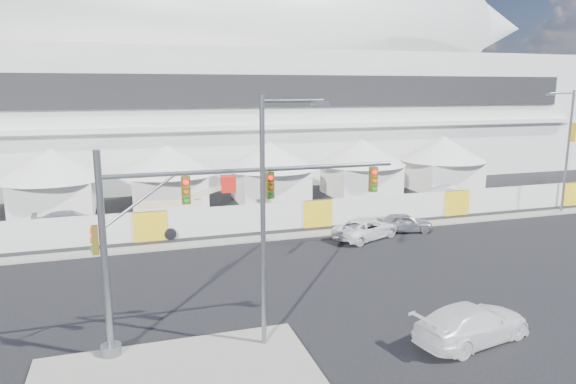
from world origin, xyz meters
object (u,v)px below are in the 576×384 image
object	(u,v)px
pickup_curb	(366,228)
pickup_near	(472,323)
streetlight_curb	(566,143)
lot_car_a	(454,195)
streetlight_median	(269,206)
lot_car_b	(540,192)
sedan_silver	(404,223)
boom_lift	(162,220)
lot_car_c	(71,221)
traffic_mast	(173,237)

from	to	relation	value
pickup_curb	pickup_near	bearing A→B (deg)	147.64
pickup_curb	streetlight_curb	xyz separation A→B (m)	(18.53, 1.93, 5.07)
pickup_curb	lot_car_a	size ratio (longest dim) A/B	1.06
pickup_near	streetlight_median	size ratio (longest dim) A/B	0.55
lot_car_a	pickup_near	bearing A→B (deg)	-172.02
lot_car_b	sedan_silver	bearing A→B (deg)	120.24
sedan_silver	boom_lift	xyz separation A→B (m)	(-16.64, 4.25, 0.43)
sedan_silver	streetlight_median	bearing A→B (deg)	148.14
sedan_silver	streetlight_curb	distance (m)	16.04
pickup_curb	lot_car_c	world-z (taller)	lot_car_c
pickup_near	pickup_curb	bearing A→B (deg)	-21.16
streetlight_median	boom_lift	world-z (taller)	streetlight_median
boom_lift	pickup_curb	bearing A→B (deg)	-14.56
pickup_curb	streetlight_curb	distance (m)	19.31
lot_car_b	streetlight_curb	bearing A→B (deg)	162.35
lot_car_c	traffic_mast	size ratio (longest dim) A/B	0.42
sedan_silver	lot_car_b	bearing A→B (deg)	-56.60
streetlight_curb	boom_lift	size ratio (longest dim) A/B	1.22
pickup_curb	pickup_near	distance (m)	14.69
lot_car_c	streetlight_median	distance (m)	23.08
pickup_curb	streetlight_median	world-z (taller)	streetlight_median
lot_car_a	pickup_curb	bearing A→B (deg)	163.06
pickup_curb	pickup_near	size ratio (longest dim) A/B	0.94
pickup_near	streetlight_curb	size ratio (longest dim) A/B	0.53
lot_car_c	streetlight_curb	bearing A→B (deg)	-105.36
pickup_near	traffic_mast	world-z (taller)	traffic_mast
pickup_curb	streetlight_median	distance (m)	16.85
pickup_near	sedan_silver	bearing A→B (deg)	-32.63
sedan_silver	lot_car_b	world-z (taller)	sedan_silver
streetlight_median	traffic_mast	bearing A→B (deg)	166.75
lot_car_b	streetlight_curb	distance (m)	7.65
sedan_silver	streetlight_curb	xyz separation A→B (m)	(15.16, 1.25, 5.09)
lot_car_c	streetlight_median	xyz separation A→B (m)	(9.23, -20.55, 5.01)
pickup_near	streetlight_curb	distance (m)	27.01
traffic_mast	streetlight_curb	world-z (taller)	streetlight_curb
pickup_near	streetlight_median	bearing A→B (deg)	63.04
streetlight_median	lot_car_a	bearing A→B (deg)	41.53
lot_car_a	traffic_mast	xyz separation A→B (m)	(-26.13, -19.14, 3.80)
pickup_curb	lot_car_b	world-z (taller)	pickup_curb
lot_car_b	pickup_curb	bearing A→B (deg)	119.05
streetlight_curb	lot_car_a	bearing A→B (deg)	137.73
pickup_near	boom_lift	distance (m)	22.32
lot_car_c	streetlight_median	bearing A→B (deg)	-161.89
sedan_silver	lot_car_c	size ratio (longest dim) A/B	0.79
lot_car_a	traffic_mast	distance (m)	32.61
traffic_mast	streetlight_curb	size ratio (longest dim) A/B	1.20
lot_car_c	boom_lift	distance (m)	6.99
streetlight_median	boom_lift	distance (m)	18.20
lot_car_a	lot_car_b	size ratio (longest dim) A/B	1.26
lot_car_a	boom_lift	world-z (taller)	boom_lift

